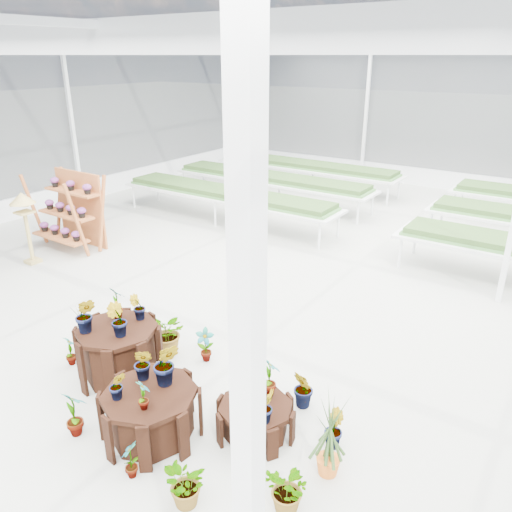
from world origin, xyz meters
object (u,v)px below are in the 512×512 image
Objects in this scene: plinth_mid at (151,414)px; bird_table at (27,228)px; plinth_low at (255,419)px; plinth_tall at (120,352)px; shelf_rack at (68,212)px.

bird_table is (-5.97, 2.36, 0.48)m from plinth_mid.
bird_table is at bearing 166.62° from plinth_low.
bird_table is (-6.97, 1.66, 0.58)m from plinth_low.
plinth_tall is 2.21m from plinth_low.
plinth_low is 0.52× the size of shelf_rack.
plinth_low is at bearing -21.03° from shelf_rack.
plinth_low is 7.19m from bird_table.
plinth_low is (2.20, 0.10, -0.18)m from plinth_tall.
shelf_rack is at bearing 149.69° from plinth_tall.
bird_table reaches higher than plinth_tall.
shelf_rack reaches higher than plinth_tall.
plinth_mid is 1.22m from plinth_low.
plinth_tall is 1.34m from plinth_mid.
plinth_tall is 1.25× the size of plinth_low.
plinth_low is at bearing 2.60° from plinth_tall.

